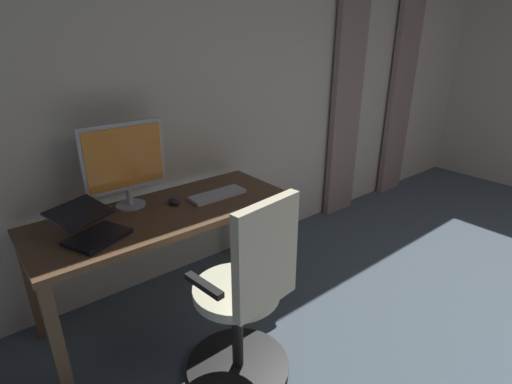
{
  "coord_description": "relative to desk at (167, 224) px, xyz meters",
  "views": [
    {
      "loc": [
        2.52,
        -0.79,
        1.73
      ],
      "look_at": [
        1.38,
        -2.19,
        0.99
      ],
      "focal_mm": 27.22,
      "sensor_mm": 36.0,
      "label": 1
    }
  ],
  "objects": [
    {
      "name": "office_chair",
      "position": [
        -0.03,
        0.76,
        -0.14
      ],
      "size": [
        0.56,
        0.56,
        1.08
      ],
      "rotation": [
        0.0,
        0.0,
        3.26
      ],
      "color": "black",
      "rests_on": "ground"
    },
    {
      "name": "curtain_right_panel",
      "position": [
        -2.11,
        -0.36,
        0.59
      ],
      "size": [
        0.38,
        0.06,
        2.45
      ],
      "primitive_type": "cube",
      "color": "gray",
      "rests_on": "ground"
    },
    {
      "name": "computer_mouse",
      "position": [
        -0.09,
        -0.05,
        0.11
      ],
      "size": [
        0.06,
        0.1,
        0.04
      ],
      "primitive_type": "ellipsoid",
      "color": "#232328",
      "rests_on": "desk"
    },
    {
      "name": "curtain_left_panel",
      "position": [
        -3.04,
        -0.36,
        0.59
      ],
      "size": [
        0.37,
        0.06,
        2.45
      ],
      "primitive_type": "cube",
      "color": "gray",
      "rests_on": "ground"
    },
    {
      "name": "computer_keyboard",
      "position": [
        -0.37,
        0.02,
        0.11
      ],
      "size": [
        0.38,
        0.14,
        0.02
      ],
      "primitive_type": "cube",
      "color": "#B7BCC1",
      "rests_on": "desk"
    },
    {
      "name": "desk",
      "position": [
        0.0,
        0.0,
        0.0
      ],
      "size": [
        1.57,
        0.64,
        0.73
      ],
      "color": "brown",
      "rests_on": "ground"
    },
    {
      "name": "laptop",
      "position": [
        0.45,
        0.06,
        0.15
      ],
      "size": [
        0.39,
        0.42,
        0.16
      ],
      "rotation": [
        0.0,
        0.0,
        0.41
      ],
      "color": "black",
      "rests_on": "desk"
    },
    {
      "name": "back_room_partition",
      "position": [
        -1.61,
        -0.47,
        0.74
      ],
      "size": [
        5.44,
        0.1,
        2.76
      ],
      "primitive_type": "cube",
      "color": "beige",
      "rests_on": "ground"
    },
    {
      "name": "computer_monitor",
      "position": [
        0.13,
        -0.2,
        0.39
      ],
      "size": [
        0.5,
        0.18,
        0.52
      ],
      "color": "#B7BCC1",
      "rests_on": "desk"
    },
    {
      "name": "mug_tea",
      "position": [
        0.41,
        -0.21,
        0.14
      ],
      "size": [
        0.12,
        0.08,
        0.09
      ],
      "color": "orange",
      "rests_on": "desk"
    }
  ]
}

